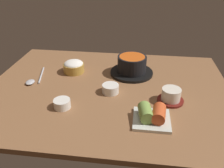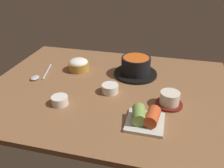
% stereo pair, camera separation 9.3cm
% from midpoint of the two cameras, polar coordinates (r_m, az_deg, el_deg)
% --- Properties ---
extents(dining_table, '(1.00, 0.76, 0.02)m').
position_cam_midpoint_polar(dining_table, '(0.97, -3.76, -1.49)').
color(dining_table, brown).
rests_on(dining_table, ground).
extents(stone_pot, '(0.20, 0.20, 0.09)m').
position_cam_midpoint_polar(stone_pot, '(1.06, 2.37, 4.41)').
color(stone_pot, black).
rests_on(stone_pot, dining_table).
extents(rice_bowl, '(0.10, 0.10, 0.06)m').
position_cam_midpoint_polar(rice_bowl, '(1.10, -11.77, 4.20)').
color(rice_bowl, '#B78C38').
rests_on(rice_bowl, dining_table).
extents(tea_cup_with_saucer, '(0.10, 0.10, 0.05)m').
position_cam_midpoint_polar(tea_cup_with_saucer, '(0.88, 11.32, -2.89)').
color(tea_cup_with_saucer, maroon).
rests_on(tea_cup_with_saucer, dining_table).
extents(banchan_cup_center, '(0.07, 0.07, 0.03)m').
position_cam_midpoint_polar(banchan_cup_center, '(0.92, -3.25, -1.17)').
color(banchan_cup_center, white).
rests_on(banchan_cup_center, dining_table).
extents(kimchi_plate, '(0.12, 0.12, 0.05)m').
position_cam_midpoint_polar(kimchi_plate, '(0.77, 6.35, -7.74)').
color(kimchi_plate, silver).
rests_on(kimchi_plate, dining_table).
extents(side_bowl_near, '(0.06, 0.06, 0.03)m').
position_cam_midpoint_polar(side_bowl_near, '(0.86, -15.17, -4.70)').
color(side_bowl_near, white).
rests_on(side_bowl_near, dining_table).
extents(spoon, '(0.06, 0.17, 0.01)m').
position_cam_midpoint_polar(spoon, '(1.08, -20.95, 0.90)').
color(spoon, '#B7B7BC').
rests_on(spoon, dining_table).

